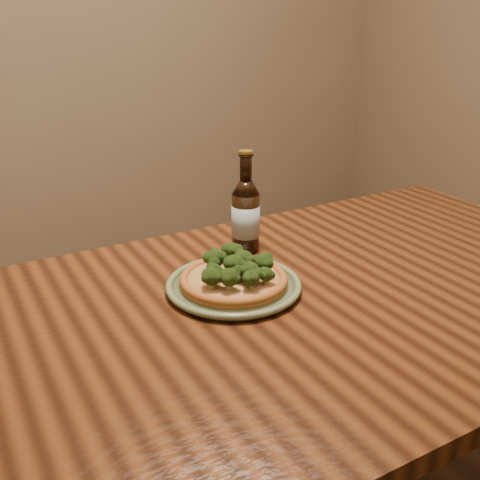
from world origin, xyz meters
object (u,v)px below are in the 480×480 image
pizza (234,277)px  beer_bottle (246,215)px  plate (234,286)px  table (302,333)px

pizza → beer_bottle: (0.13, 0.17, 0.06)m
plate → pizza: bearing=-48.3°
table → pizza: 0.19m
beer_bottle → plate: bearing=-141.2°
plate → beer_bottle: 0.23m
plate → pizza: size_ratio=1.26×
plate → beer_bottle: bearing=53.3°
table → beer_bottle: size_ratio=6.46×
plate → pizza: (0.00, -0.00, 0.02)m
table → plate: (-0.12, 0.09, 0.10)m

